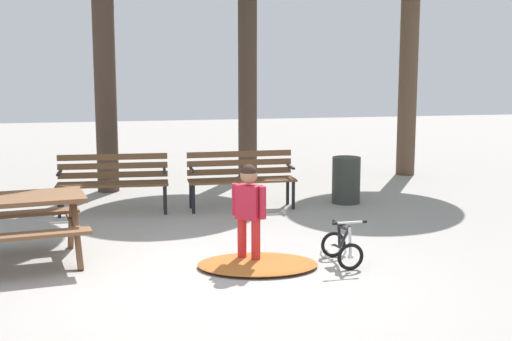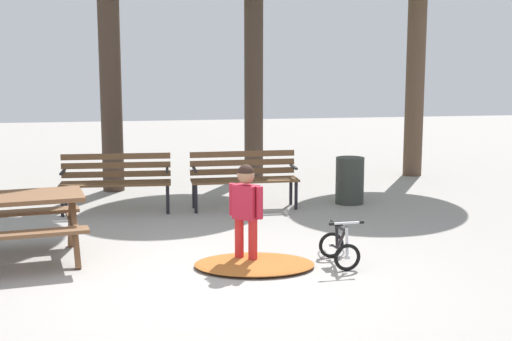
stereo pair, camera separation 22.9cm
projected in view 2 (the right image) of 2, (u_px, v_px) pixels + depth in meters
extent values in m
plane|color=gray|center=(211.00, 282.00, 7.42)|extent=(36.00, 36.00, 0.00)
cube|color=brown|center=(0.00, 236.00, 7.48)|extent=(1.81, 0.54, 0.04)
cube|color=brown|center=(0.00, 214.00, 8.50)|extent=(1.81, 0.54, 0.04)
cube|color=brown|center=(75.00, 232.00, 8.03)|extent=(0.15, 0.57, 0.76)
cube|color=brown|center=(71.00, 222.00, 8.49)|extent=(0.15, 0.57, 0.76)
cube|color=brown|center=(73.00, 222.00, 8.25)|extent=(0.26, 1.10, 0.04)
cube|color=brown|center=(117.00, 181.00, 10.71)|extent=(1.60, 0.14, 0.03)
cube|color=brown|center=(116.00, 183.00, 10.60)|extent=(1.60, 0.14, 0.03)
cube|color=brown|center=(115.00, 184.00, 10.48)|extent=(1.60, 0.14, 0.03)
cube|color=brown|center=(115.00, 186.00, 10.36)|extent=(1.60, 0.14, 0.03)
cube|color=brown|center=(117.00, 174.00, 10.74)|extent=(1.60, 0.12, 0.09)
cube|color=brown|center=(116.00, 165.00, 10.72)|extent=(1.60, 0.12, 0.09)
cube|color=brown|center=(116.00, 156.00, 10.69)|extent=(1.60, 0.12, 0.09)
cylinder|color=black|center=(168.00, 199.00, 10.50)|extent=(0.05, 0.05, 0.44)
cylinder|color=black|center=(168.00, 194.00, 10.86)|extent=(0.05, 0.05, 0.44)
cube|color=black|center=(167.00, 170.00, 10.62)|extent=(0.06, 0.40, 0.03)
cylinder|color=black|center=(62.00, 202.00, 10.33)|extent=(0.05, 0.05, 0.44)
cylinder|color=black|center=(66.00, 197.00, 10.68)|extent=(0.05, 0.05, 0.44)
cube|color=black|center=(63.00, 172.00, 10.44)|extent=(0.06, 0.40, 0.03)
cube|color=brown|center=(243.00, 178.00, 10.98)|extent=(1.60, 0.08, 0.03)
cube|color=brown|center=(244.00, 180.00, 10.86)|extent=(1.60, 0.08, 0.03)
cube|color=brown|center=(245.00, 181.00, 10.75)|extent=(1.60, 0.08, 0.03)
cube|color=brown|center=(247.00, 182.00, 10.63)|extent=(1.60, 0.08, 0.03)
cube|color=brown|center=(243.00, 171.00, 11.00)|extent=(1.60, 0.05, 0.09)
cube|color=brown|center=(243.00, 163.00, 10.98)|extent=(1.60, 0.05, 0.09)
cube|color=brown|center=(243.00, 154.00, 10.96)|extent=(1.60, 0.05, 0.09)
cylinder|color=black|center=(296.00, 195.00, 10.81)|extent=(0.05, 0.05, 0.44)
cylinder|color=black|center=(291.00, 191.00, 11.16)|extent=(0.05, 0.05, 0.44)
cube|color=black|center=(294.00, 167.00, 10.92)|extent=(0.04, 0.40, 0.03)
cylinder|color=black|center=(196.00, 198.00, 10.56)|extent=(0.05, 0.05, 0.44)
cylinder|color=black|center=(194.00, 194.00, 10.91)|extent=(0.05, 0.05, 0.44)
cube|color=black|center=(194.00, 169.00, 10.67)|extent=(0.04, 0.40, 0.03)
cylinder|color=red|center=(253.00, 243.00, 7.96)|extent=(0.10, 0.10, 0.51)
cube|color=black|center=(253.00, 263.00, 8.00)|extent=(0.17, 0.18, 0.06)
cylinder|color=red|center=(239.00, 240.00, 8.06)|extent=(0.10, 0.10, 0.51)
cube|color=black|center=(239.00, 260.00, 8.09)|extent=(0.17, 0.18, 0.06)
cube|color=#B71E33|center=(246.00, 202.00, 7.94)|extent=(0.31, 0.30, 0.38)
sphere|color=#996B4C|center=(246.00, 175.00, 7.89)|extent=(0.19, 0.19, 0.19)
sphere|color=black|center=(246.00, 173.00, 7.88)|extent=(0.18, 0.18, 0.18)
cylinder|color=#B71E33|center=(260.00, 203.00, 7.84)|extent=(0.08, 0.08, 0.36)
cylinder|color=#B71E33|center=(233.00, 199.00, 8.03)|extent=(0.08, 0.08, 0.36)
torus|color=black|center=(347.00, 257.00, 7.77)|extent=(0.30, 0.06, 0.30)
cylinder|color=silver|center=(347.00, 257.00, 7.77)|extent=(0.05, 0.04, 0.04)
torus|color=black|center=(331.00, 245.00, 8.27)|extent=(0.30, 0.06, 0.30)
cylinder|color=silver|center=(331.00, 245.00, 8.27)|extent=(0.05, 0.04, 0.04)
torus|color=white|center=(340.00, 252.00, 8.31)|extent=(0.11, 0.03, 0.11)
torus|color=white|center=(322.00, 254.00, 8.26)|extent=(0.11, 0.03, 0.11)
cylinder|color=black|center=(342.00, 238.00, 7.92)|extent=(0.06, 0.31, 0.32)
cylinder|color=black|center=(337.00, 236.00, 8.07)|extent=(0.04, 0.08, 0.27)
cylinder|color=black|center=(334.00, 246.00, 8.17)|extent=(0.04, 0.20, 0.05)
cylinder|color=silver|center=(347.00, 242.00, 7.76)|extent=(0.04, 0.07, 0.32)
cylinder|color=black|center=(341.00, 229.00, 7.92)|extent=(0.05, 0.32, 0.05)
cube|color=black|center=(337.00, 223.00, 8.07)|extent=(0.10, 0.18, 0.04)
cylinder|color=silver|center=(347.00, 223.00, 7.75)|extent=(0.34, 0.05, 0.02)
cylinder|color=black|center=(362.00, 222.00, 7.79)|extent=(0.05, 0.04, 0.04)
cylinder|color=black|center=(332.00, 224.00, 7.71)|extent=(0.05, 0.04, 0.04)
ellipsoid|color=#9E5623|center=(254.00, 264.00, 7.92)|extent=(1.45, 1.12, 0.07)
cylinder|color=#2D332D|center=(350.00, 180.00, 11.23)|extent=(0.44, 0.44, 0.72)
cylinder|color=#423328|center=(110.00, 72.00, 12.02)|extent=(0.36, 0.36, 4.01)
cylinder|color=#423328|center=(254.00, 80.00, 13.48)|extent=(0.35, 0.35, 3.64)
cylinder|color=brown|center=(415.00, 82.00, 13.60)|extent=(0.35, 0.35, 3.57)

